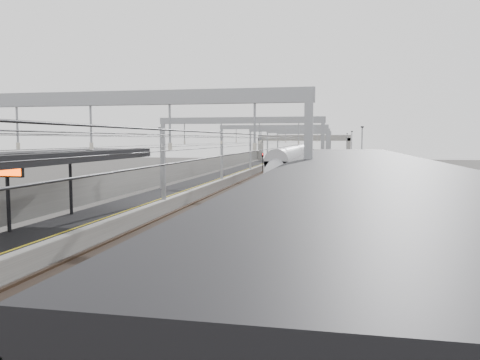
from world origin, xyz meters
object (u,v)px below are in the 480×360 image
at_px(train, 292,168).
at_px(bench, 373,250).
at_px(overbridge, 304,142).
at_px(signal_green, 263,159).

bearing_deg(train, bench, -81.15).
distance_m(overbridge, train, 48.60).
distance_m(train, bench, 46.84).
relative_size(train, signal_green, 13.04).
height_order(overbridge, signal_green, overbridge).
xyz_separation_m(train, signal_green, (-6.70, 16.67, 0.47)).
relative_size(overbridge, bench, 12.45).
height_order(train, bench, train).
height_order(overbridge, bench, overbridge).
xyz_separation_m(overbridge, signal_green, (-5.20, -31.78, -2.89)).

